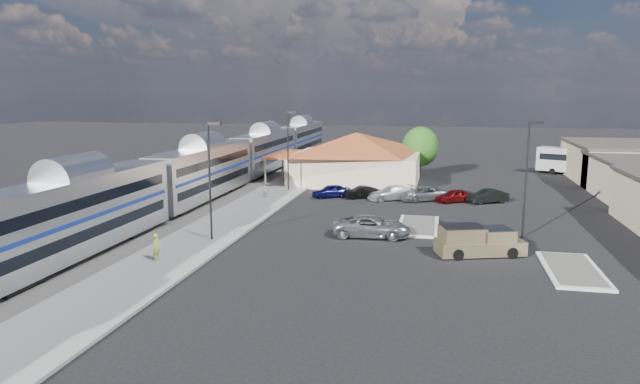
% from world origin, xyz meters
% --- Properties ---
extents(ground, '(280.00, 280.00, 0.00)m').
position_xyz_m(ground, '(0.00, 0.00, 0.00)').
color(ground, black).
rests_on(ground, ground).
extents(railbed, '(16.00, 100.00, 0.12)m').
position_xyz_m(railbed, '(-21.00, 8.00, 0.06)').
color(railbed, '#4C4944').
rests_on(railbed, ground).
extents(platform, '(5.50, 92.00, 0.18)m').
position_xyz_m(platform, '(-12.00, 6.00, 0.09)').
color(platform, gray).
rests_on(platform, ground).
extents(passenger_train, '(3.00, 104.00, 5.55)m').
position_xyz_m(passenger_train, '(-18.00, 8.99, 2.87)').
color(passenger_train, silver).
rests_on(passenger_train, ground).
extents(freight_cars, '(2.80, 46.00, 4.00)m').
position_xyz_m(freight_cars, '(-24.00, 1.24, 1.93)').
color(freight_cars, black).
rests_on(freight_cars, ground).
extents(station_depot, '(18.35, 12.24, 6.20)m').
position_xyz_m(station_depot, '(-4.56, 24.00, 3.13)').
color(station_depot, beige).
rests_on(station_depot, ground).
extents(traffic_island_south, '(3.30, 7.50, 0.21)m').
position_xyz_m(traffic_island_south, '(4.00, 2.00, 0.10)').
color(traffic_island_south, silver).
rests_on(traffic_island_south, ground).
extents(traffic_island_north, '(3.30, 7.50, 0.21)m').
position_xyz_m(traffic_island_north, '(14.00, -8.00, 0.10)').
color(traffic_island_north, silver).
rests_on(traffic_island_north, ground).
extents(lamp_plat_s, '(1.08, 0.25, 9.00)m').
position_xyz_m(lamp_plat_s, '(-10.90, -6.00, 5.34)').
color(lamp_plat_s, black).
rests_on(lamp_plat_s, ground).
extents(lamp_plat_n, '(1.08, 0.25, 9.00)m').
position_xyz_m(lamp_plat_n, '(-10.90, 16.00, 5.34)').
color(lamp_plat_n, black).
rests_on(lamp_plat_n, ground).
extents(lamp_lot, '(1.08, 0.25, 9.00)m').
position_xyz_m(lamp_lot, '(12.10, 0.00, 5.34)').
color(lamp_lot, black).
rests_on(lamp_lot, ground).
extents(tree_depot, '(4.71, 4.71, 6.63)m').
position_xyz_m(tree_depot, '(3.00, 30.00, 4.02)').
color(tree_depot, '#382314').
rests_on(tree_depot, ground).
extents(pickup_truck, '(6.28, 3.90, 2.04)m').
position_xyz_m(pickup_truck, '(8.48, -5.52, 0.97)').
color(pickup_truck, '#93835A').
rests_on(pickup_truck, ground).
extents(suv, '(6.07, 3.00, 1.66)m').
position_xyz_m(suv, '(0.59, -2.11, 0.83)').
color(suv, '#ABAEB3').
rests_on(suv, ground).
extents(coach_bus, '(11.14, 6.89, 3.58)m').
position_xyz_m(coach_bus, '(24.00, 36.00, 2.06)').
color(coach_bus, silver).
rests_on(coach_bus, ground).
extents(person_a, '(0.55, 0.73, 1.80)m').
position_xyz_m(person_a, '(-12.37, -11.86, 1.08)').
color(person_a, '#BFDA44').
rests_on(person_a, platform).
extents(person_b, '(0.83, 0.94, 1.64)m').
position_xyz_m(person_b, '(-12.44, 11.36, 1.00)').
color(person_b, silver).
rests_on(person_b, platform).
extents(parked_car_a, '(4.42, 3.51, 1.41)m').
position_xyz_m(parked_car_a, '(-5.63, 13.48, 0.71)').
color(parked_car_a, '#0D0F45').
rests_on(parked_car_a, ground).
extents(parked_car_b, '(4.04, 3.19, 1.29)m').
position_xyz_m(parked_car_b, '(-2.43, 13.78, 0.64)').
color(parked_car_b, black).
rests_on(parked_car_b, ground).
extents(parked_car_c, '(5.45, 4.31, 1.48)m').
position_xyz_m(parked_car_c, '(0.77, 13.48, 0.74)').
color(parked_car_c, silver).
rests_on(parked_car_c, ground).
extents(parked_car_d, '(5.77, 4.67, 1.46)m').
position_xyz_m(parked_car_d, '(3.97, 13.78, 0.73)').
color(parked_car_d, gray).
rests_on(parked_car_d, ground).
extents(parked_car_e, '(4.21, 3.42, 1.35)m').
position_xyz_m(parked_car_e, '(7.17, 13.48, 0.67)').
color(parked_car_e, maroon).
rests_on(parked_car_e, ground).
extents(parked_car_f, '(4.40, 3.43, 1.40)m').
position_xyz_m(parked_car_f, '(10.37, 13.78, 0.70)').
color(parked_car_f, black).
rests_on(parked_car_f, ground).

